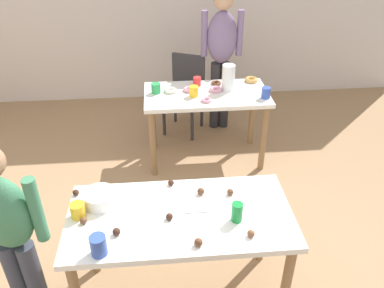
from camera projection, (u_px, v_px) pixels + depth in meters
ground_plane at (194, 284)px, 2.81m from camera, size 6.40×6.40×0.00m
dining_table_near at (180, 227)px, 2.39m from camera, size 1.35×0.67×0.75m
dining_table_far at (206, 104)px, 3.83m from camera, size 1.20×0.62×0.75m
chair_far_table at (185, 89)px, 4.45m from camera, size 0.53×0.53×0.87m
person_girl_near at (9, 230)px, 2.17m from camera, size 0.46×0.25×1.34m
person_adult_far at (222, 49)px, 4.23m from camera, size 0.45×0.22×1.58m
mixing_bowl at (100, 198)px, 2.39m from camera, size 0.20×0.20×0.09m
soda_can at (237, 212)px, 2.26m from camera, size 0.07×0.07×0.12m
fork_near at (199, 212)px, 2.35m from camera, size 0.17×0.02×0.01m
cup_near_0 at (98, 245)px, 2.05m from camera, size 0.09×0.09×0.12m
cup_near_1 at (78, 210)px, 2.30m from camera, size 0.09×0.09×0.09m
cake_ball_0 at (171, 183)px, 2.56m from camera, size 0.04×0.04×0.04m
cake_ball_1 at (201, 191)px, 2.48m from camera, size 0.05×0.05×0.05m
cake_ball_2 at (230, 192)px, 2.48m from camera, size 0.04×0.04×0.04m
cake_ball_3 at (251, 234)px, 2.17m from camera, size 0.04×0.04×0.04m
cake_ball_4 at (83, 221)px, 2.26m from camera, size 0.04×0.04×0.04m
cake_ball_5 at (116, 232)px, 2.18m from camera, size 0.05×0.05×0.05m
cake_ball_6 at (198, 242)px, 2.11m from camera, size 0.05×0.05×0.05m
cake_ball_7 at (169, 217)px, 2.29m from camera, size 0.04×0.04×0.04m
cake_ball_8 at (76, 192)px, 2.47m from camera, size 0.04×0.04×0.04m
pitcher_far at (228, 77)px, 3.77m from camera, size 0.12×0.12×0.25m
cup_far_0 at (156, 88)px, 3.75m from camera, size 0.09×0.09×0.10m
cup_far_1 at (266, 93)px, 3.65m from camera, size 0.08×0.08×0.11m
cup_far_2 at (194, 91)px, 3.68m from camera, size 0.09×0.09×0.10m
cup_far_3 at (197, 81)px, 3.89m from camera, size 0.08×0.08×0.09m
donut_far_0 at (251, 80)px, 3.99m from camera, size 0.13×0.13×0.04m
donut_far_1 at (216, 83)px, 3.93m from camera, size 0.10×0.10×0.03m
donut_far_2 at (189, 89)px, 3.80m from camera, size 0.12×0.12×0.03m
donut_far_3 at (216, 89)px, 3.80m from camera, size 0.12×0.12×0.04m
donut_far_4 at (170, 90)px, 3.78m from camera, size 0.12×0.12×0.04m
donut_far_5 at (207, 100)px, 3.61m from camera, size 0.10×0.10×0.03m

